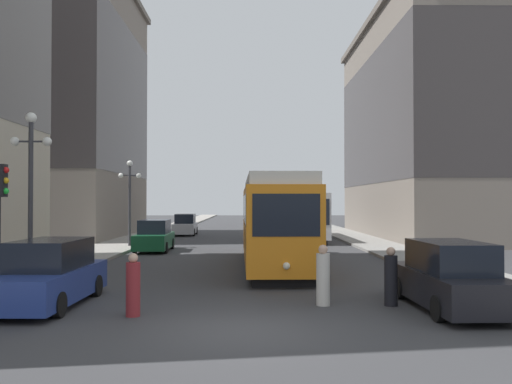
{
  "coord_description": "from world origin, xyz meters",
  "views": [
    {
      "loc": [
        0.1,
        -11.95,
        2.88
      ],
      "look_at": [
        0.35,
        8.9,
        3.26
      ],
      "focal_mm": 37.43,
      "sensor_mm": 36.0,
      "label": 1
    }
  ],
  "objects_px": {
    "streetcar": "(274,219)",
    "parked_car_right_far": "(449,278)",
    "lamp_post_left_near": "(31,171)",
    "pedestrian_crossing_near": "(133,287)",
    "pedestrian_crossing_far": "(323,277)",
    "parked_car_left_near": "(185,225)",
    "parked_car_left_far": "(154,237)",
    "transit_bus": "(303,214)",
    "parked_car_left_mid": "(50,275)",
    "pedestrian_on_sidewalk": "(391,278)",
    "lamp_post_left_far": "(130,189)"
  },
  "relations": [
    {
      "from": "streetcar",
      "to": "parked_car_right_far",
      "type": "xyz_separation_m",
      "value": [
        4.27,
        -9.39,
        -1.26
      ]
    },
    {
      "from": "streetcar",
      "to": "lamp_post_left_near",
      "type": "height_order",
      "value": "lamp_post_left_near"
    },
    {
      "from": "pedestrian_crossing_near",
      "to": "lamp_post_left_near",
      "type": "bearing_deg",
      "value": 157.09
    },
    {
      "from": "parked_car_right_far",
      "to": "pedestrian_crossing_far",
      "type": "bearing_deg",
      "value": -11.07
    },
    {
      "from": "parked_car_left_near",
      "to": "pedestrian_crossing_near",
      "type": "bearing_deg",
      "value": -86.72
    },
    {
      "from": "parked_car_left_far",
      "to": "pedestrian_crossing_near",
      "type": "height_order",
      "value": "parked_car_left_far"
    },
    {
      "from": "streetcar",
      "to": "transit_bus",
      "type": "height_order",
      "value": "streetcar"
    },
    {
      "from": "parked_car_left_near",
      "to": "parked_car_right_far",
      "type": "relative_size",
      "value": 0.95
    },
    {
      "from": "lamp_post_left_near",
      "to": "streetcar",
      "type": "bearing_deg",
      "value": 32.63
    },
    {
      "from": "parked_car_left_near",
      "to": "pedestrian_crossing_far",
      "type": "relative_size",
      "value": 2.77
    },
    {
      "from": "pedestrian_crossing_far",
      "to": "pedestrian_crossing_near",
      "type": "bearing_deg",
      "value": 61.64
    },
    {
      "from": "transit_bus",
      "to": "parked_car_left_near",
      "type": "height_order",
      "value": "transit_bus"
    },
    {
      "from": "pedestrian_crossing_near",
      "to": "parked_car_left_mid",
      "type": "bearing_deg",
      "value": 174.91
    },
    {
      "from": "streetcar",
      "to": "parked_car_left_far",
      "type": "bearing_deg",
      "value": 130.36
    },
    {
      "from": "parked_car_right_far",
      "to": "transit_bus",
      "type": "bearing_deg",
      "value": -88.33
    },
    {
      "from": "pedestrian_on_sidewalk",
      "to": "lamp_post_left_near",
      "type": "height_order",
      "value": "lamp_post_left_near"
    },
    {
      "from": "pedestrian_crossing_near",
      "to": "lamp_post_left_far",
      "type": "height_order",
      "value": "lamp_post_left_far"
    },
    {
      "from": "pedestrian_crossing_far",
      "to": "pedestrian_on_sidewalk",
      "type": "relative_size",
      "value": 1.04
    },
    {
      "from": "streetcar",
      "to": "lamp_post_left_far",
      "type": "relative_size",
      "value": 2.43
    },
    {
      "from": "streetcar",
      "to": "parked_car_right_far",
      "type": "relative_size",
      "value": 2.62
    },
    {
      "from": "lamp_post_left_near",
      "to": "pedestrian_on_sidewalk",
      "type": "bearing_deg",
      "value": -16.87
    },
    {
      "from": "pedestrian_on_sidewalk",
      "to": "lamp_post_left_far",
      "type": "bearing_deg",
      "value": -149.75
    },
    {
      "from": "parked_car_left_near",
      "to": "lamp_post_left_far",
      "type": "relative_size",
      "value": 0.88
    },
    {
      "from": "lamp_post_left_near",
      "to": "lamp_post_left_far",
      "type": "height_order",
      "value": "lamp_post_left_near"
    },
    {
      "from": "parked_car_left_far",
      "to": "pedestrian_on_sidewalk",
      "type": "height_order",
      "value": "parked_car_left_far"
    },
    {
      "from": "parked_car_right_far",
      "to": "pedestrian_on_sidewalk",
      "type": "distance_m",
      "value": 1.51
    },
    {
      "from": "parked_car_left_far",
      "to": "pedestrian_crossing_far",
      "type": "bearing_deg",
      "value": -66.09
    },
    {
      "from": "parked_car_left_near",
      "to": "parked_car_left_far",
      "type": "distance_m",
      "value": 14.78
    },
    {
      "from": "streetcar",
      "to": "parked_car_right_far",
      "type": "height_order",
      "value": "streetcar"
    },
    {
      "from": "parked_car_right_far",
      "to": "pedestrian_crossing_far",
      "type": "xyz_separation_m",
      "value": [
        -3.3,
        0.57,
        -0.06
      ]
    },
    {
      "from": "pedestrian_crossing_far",
      "to": "parked_car_right_far",
      "type": "bearing_deg",
      "value": -143.33
    },
    {
      "from": "pedestrian_crossing_near",
      "to": "pedestrian_on_sidewalk",
      "type": "xyz_separation_m",
      "value": [
        6.84,
        1.27,
        0.02
      ]
    },
    {
      "from": "streetcar",
      "to": "parked_car_left_near",
      "type": "bearing_deg",
      "value": 105.44
    },
    {
      "from": "pedestrian_crossing_near",
      "to": "transit_bus",
      "type": "bearing_deg",
      "value": 98.73
    },
    {
      "from": "pedestrian_crossing_far",
      "to": "pedestrian_on_sidewalk",
      "type": "height_order",
      "value": "pedestrian_crossing_far"
    },
    {
      "from": "pedestrian_crossing_far",
      "to": "lamp_post_left_far",
      "type": "distance_m",
      "value": 20.8
    },
    {
      "from": "streetcar",
      "to": "lamp_post_left_near",
      "type": "bearing_deg",
      "value": -148.47
    },
    {
      "from": "parked_car_left_near",
      "to": "lamp_post_left_near",
      "type": "xyz_separation_m",
      "value": [
        -1.9,
        -27.71,
        3.08
      ]
    },
    {
      "from": "transit_bus",
      "to": "parked_car_right_far",
      "type": "height_order",
      "value": "transit_bus"
    },
    {
      "from": "streetcar",
      "to": "parked_car_left_mid",
      "type": "distance_m",
      "value": 11.04
    },
    {
      "from": "parked_car_left_far",
      "to": "pedestrian_crossing_far",
      "type": "relative_size",
      "value": 2.73
    },
    {
      "from": "streetcar",
      "to": "pedestrian_crossing_near",
      "type": "height_order",
      "value": "streetcar"
    },
    {
      "from": "streetcar",
      "to": "parked_car_left_near",
      "type": "distance_m",
      "value": 23.26
    },
    {
      "from": "parked_car_left_mid",
      "to": "parked_car_left_far",
      "type": "relative_size",
      "value": 1.07
    },
    {
      "from": "transit_bus",
      "to": "parked_car_left_near",
      "type": "distance_m",
      "value": 11.18
    },
    {
      "from": "pedestrian_on_sidewalk",
      "to": "pedestrian_crossing_near",
      "type": "bearing_deg",
      "value": -80.98
    },
    {
      "from": "parked_car_left_mid",
      "to": "pedestrian_crossing_far",
      "type": "xyz_separation_m",
      "value": [
        7.58,
        -0.07,
        -0.06
      ]
    },
    {
      "from": "pedestrian_crossing_far",
      "to": "pedestrian_on_sidewalk",
      "type": "distance_m",
      "value": 1.87
    },
    {
      "from": "parked_car_left_far",
      "to": "pedestrian_crossing_far",
      "type": "height_order",
      "value": "parked_car_left_far"
    },
    {
      "from": "streetcar",
      "to": "pedestrian_on_sidewalk",
      "type": "height_order",
      "value": "streetcar"
    }
  ]
}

